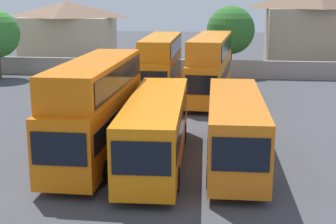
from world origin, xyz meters
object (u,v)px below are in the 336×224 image
at_px(bus_3, 235,126).
at_px(tree_behind_wall, 231,30).
at_px(bus_1, 96,104).
at_px(bus_4, 161,63).
at_px(bus_5, 211,64).
at_px(house_terrace_left, 68,33).
at_px(house_terrace_centre, 314,26).
at_px(bus_2, 156,126).

distance_m(bus_3, tree_behind_wall, 28.30).
xyz_separation_m(bus_1, bus_4, (1.22, 15.71, -0.05)).
bearing_deg(bus_5, tree_behind_wall, 176.67).
relative_size(house_terrace_left, house_terrace_centre, 0.99).
relative_size(bus_2, bus_4, 1.07).
bearing_deg(bus_3, bus_4, -161.43).
distance_m(bus_1, house_terrace_centre, 36.31).
bearing_deg(bus_2, bus_5, 169.93).
distance_m(house_terrace_left, house_terrace_centre, 28.07).
height_order(bus_5, house_terrace_left, house_terrace_left).
distance_m(bus_2, house_terrace_left, 36.37).
bearing_deg(house_terrace_left, tree_behind_wall, -13.45).
relative_size(house_terrace_centre, tree_behind_wall, 1.53).
bearing_deg(house_terrace_centre, house_terrace_left, 179.97).
xyz_separation_m(bus_3, tree_behind_wall, (-0.14, 28.17, 2.66)).
height_order(bus_4, bus_5, bus_5).
relative_size(bus_1, bus_2, 0.95).
bearing_deg(bus_5, bus_1, -14.91).
xyz_separation_m(house_terrace_left, tree_behind_wall, (18.88, -4.51, 0.79)).
relative_size(bus_2, house_terrace_left, 1.09).
distance_m(bus_1, bus_5, 16.23).
relative_size(bus_3, house_terrace_centre, 0.99).
bearing_deg(house_terrace_centre, bus_3, -105.46).
relative_size(bus_4, house_terrace_centre, 1.01).
bearing_deg(bus_4, bus_3, 19.06).
relative_size(bus_2, bus_3, 1.09).
bearing_deg(bus_2, tree_behind_wall, 170.09).
bearing_deg(house_terrace_centre, bus_4, -131.35).
height_order(bus_1, tree_behind_wall, tree_behind_wall).
relative_size(bus_3, bus_5, 0.88).
xyz_separation_m(bus_3, bus_4, (-5.76, 15.85, 0.83)).
bearing_deg(bus_2, house_terrace_left, -157.81).
height_order(bus_2, bus_3, bus_3).
bearing_deg(bus_5, bus_4, -91.03).
relative_size(bus_1, bus_4, 1.02).
distance_m(bus_3, house_terrace_centre, 34.02).
bearing_deg(bus_1, house_terrace_left, -159.40).
bearing_deg(bus_5, bus_2, -3.69).
xyz_separation_m(bus_4, bus_5, (4.01, -0.35, 0.06)).
height_order(bus_3, bus_5, bus_5).
bearing_deg(bus_3, bus_1, -92.63).
relative_size(bus_1, bus_5, 0.92).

